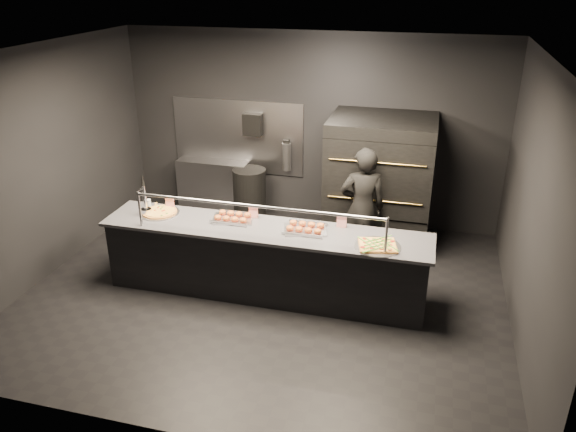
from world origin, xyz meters
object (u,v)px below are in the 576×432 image
object	(u,v)px
round_pizza	(160,212)
trash_bin	(250,196)
square_pizza	(377,246)
towel_dispenser	(253,124)
fire_extinguisher	(287,156)
worker	(362,208)
pizza_oven	(379,181)
service_counter	(265,261)
slider_tray_b	(305,228)
prep_shelf	(214,186)
slider_tray_a	(233,217)
beer_tap	(145,204)

from	to	relation	value
round_pizza	trash_bin	distance (m)	2.13
square_pizza	towel_dispenser	bearing A→B (deg)	132.16
fire_extinguisher	worker	bearing A→B (deg)	-43.15
worker	pizza_oven	bearing A→B (deg)	-115.60
trash_bin	pizza_oven	bearing A→B (deg)	-5.08
service_counter	slider_tray_b	size ratio (longest dim) A/B	7.08
pizza_oven	worker	xyz separation A→B (m)	(-0.14, -0.82, -0.11)
prep_shelf	fire_extinguisher	xyz separation A→B (m)	(1.25, 0.08, 0.61)
slider_tray_a	slider_tray_b	xyz separation A→B (m)	(0.96, -0.08, 0.00)
service_counter	round_pizza	distance (m)	1.53
service_counter	pizza_oven	size ratio (longest dim) A/B	2.15
fire_extinguisher	slider_tray_a	distance (m)	2.26
slider_tray_b	worker	size ratio (longest dim) A/B	0.34
square_pizza	worker	world-z (taller)	worker
prep_shelf	trash_bin	bearing A→B (deg)	-18.24
towel_dispenser	worker	world-z (taller)	towel_dispenser
prep_shelf	slider_tray_a	bearing A→B (deg)	-62.35
round_pizza	slider_tray_b	xyz separation A→B (m)	(1.95, -0.02, 0.02)
square_pizza	worker	distance (m)	1.28
towel_dispenser	beer_tap	bearing A→B (deg)	-106.40
service_counter	slider_tray_b	bearing A→B (deg)	8.42
round_pizza	square_pizza	distance (m)	2.86
round_pizza	slider_tray_a	world-z (taller)	slider_tray_a
pizza_oven	trash_bin	size ratio (longest dim) A/B	2.15
service_counter	beer_tap	world-z (taller)	beer_tap
pizza_oven	round_pizza	size ratio (longest dim) A/B	3.71
service_counter	pizza_oven	world-z (taller)	pizza_oven
pizza_oven	slider_tray_b	distance (m)	1.96
towel_dispenser	slider_tray_b	world-z (taller)	towel_dispenser
prep_shelf	round_pizza	world-z (taller)	round_pizza
round_pizza	slider_tray_b	world-z (taller)	slider_tray_b
beer_tap	round_pizza	world-z (taller)	beer_tap
service_counter	beer_tap	size ratio (longest dim) A/B	7.59
pizza_oven	fire_extinguisher	bearing A→B (deg)	162.11
slider_tray_b	trash_bin	size ratio (longest dim) A/B	0.65
slider_tray_b	worker	xyz separation A→B (m)	(0.56, 1.01, -0.10)
round_pizza	slider_tray_a	xyz separation A→B (m)	(0.99, 0.06, 0.02)
towel_dispenser	worker	xyz separation A→B (m)	(1.96, -1.31, -0.70)
square_pizza	fire_extinguisher	bearing A→B (deg)	124.46
pizza_oven	worker	size ratio (longest dim) A/B	1.12
service_counter	fire_extinguisher	bearing A→B (deg)	98.30
fire_extinguisher	slider_tray_a	xyz separation A→B (m)	(-0.11, -2.25, -0.11)
pizza_oven	square_pizza	distance (m)	2.06
service_counter	fire_extinguisher	xyz separation A→B (m)	(-0.35, 2.40, 0.60)
prep_shelf	round_pizza	bearing A→B (deg)	-86.15
worker	square_pizza	bearing A→B (deg)	89.60
slider_tray_a	worker	size ratio (longest dim) A/B	0.33
service_counter	square_pizza	xyz separation A→B (m)	(1.40, -0.15, 0.47)
service_counter	fire_extinguisher	world-z (taller)	service_counter
fire_extinguisher	trash_bin	distance (m)	0.88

